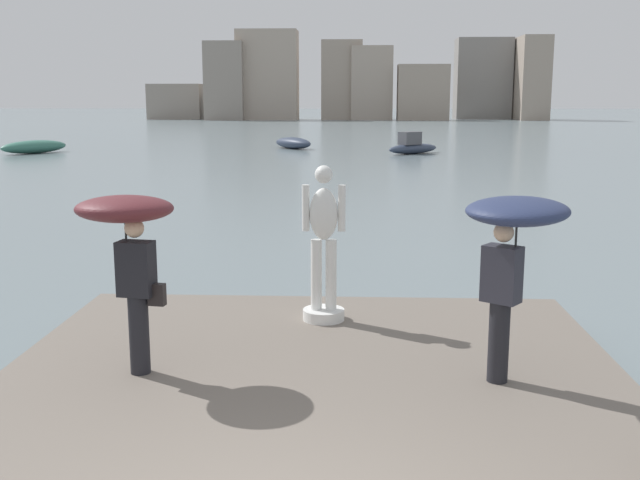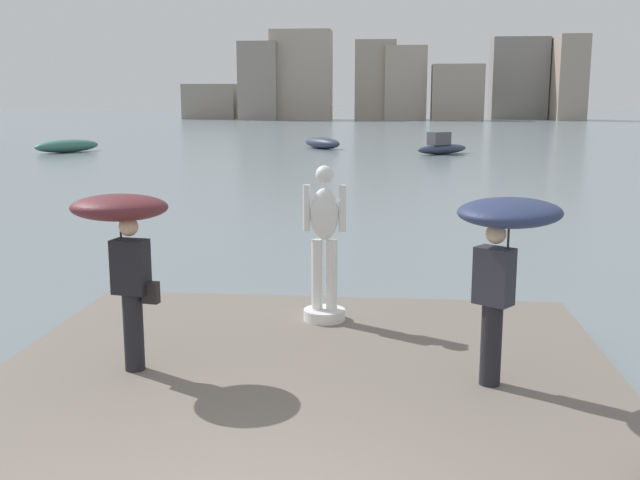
% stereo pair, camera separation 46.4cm
% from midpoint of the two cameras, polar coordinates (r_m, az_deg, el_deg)
% --- Properties ---
extents(ground_plane, '(400.00, 400.00, 0.00)m').
position_cam_midpoint_polar(ground_plane, '(44.42, 1.84, 6.38)').
color(ground_plane, slate).
extents(pier, '(6.96, 9.81, 0.40)m').
position_cam_midpoint_polar(pier, '(7.00, -3.39, -16.41)').
color(pier, '#70665B').
rests_on(pier, ground).
extents(statue_white_figure, '(0.58, 0.57, 2.12)m').
position_cam_midpoint_polar(statue_white_figure, '(10.10, -1.03, -0.86)').
color(statue_white_figure, white).
rests_on(statue_white_figure, pier).
extents(onlooker_left, '(1.20, 1.21, 1.99)m').
position_cam_midpoint_polar(onlooker_left, '(8.37, -15.92, 0.67)').
color(onlooker_left, black).
rests_on(onlooker_left, pier).
extents(onlooker_right, '(1.48, 1.48, 2.01)m').
position_cam_midpoint_polar(onlooker_right, '(7.91, 12.83, 0.41)').
color(onlooker_right, black).
rests_on(onlooker_right, pier).
extents(boat_mid, '(3.36, 3.82, 0.77)m').
position_cam_midpoint_polar(boat_mid, '(51.07, -2.32, 7.38)').
color(boat_mid, '#2D384C').
rests_on(boat_mid, ground).
extents(boat_leftward, '(3.66, 3.40, 1.35)m').
position_cam_midpoint_polar(boat_leftward, '(46.65, 6.75, 7.10)').
color(boat_leftward, '#2D384C').
rests_on(boat_leftward, ground).
extents(boat_rightward, '(3.58, 4.49, 0.80)m').
position_cam_midpoint_polar(boat_rightward, '(50.08, -21.15, 6.62)').
color(boat_rightward, '#336B5B').
rests_on(boat_rightward, ground).
extents(distant_skyline, '(62.10, 12.71, 13.60)m').
position_cam_midpoint_polar(distant_skyline, '(119.90, 2.28, 11.89)').
color(distant_skyline, gray).
rests_on(distant_skyline, ground).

